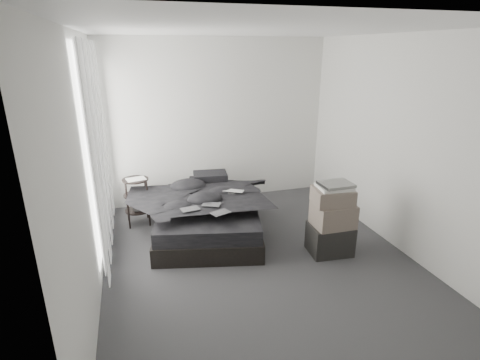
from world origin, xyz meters
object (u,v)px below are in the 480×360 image
object	(u,v)px
side_stand	(137,202)
laptop	(232,188)
box_lower	(330,239)
bed	(209,225)

from	to	relation	value
side_stand	laptop	bearing A→B (deg)	-26.39
laptop	box_lower	world-z (taller)	laptop
bed	laptop	bearing A→B (deg)	7.50
bed	laptop	xyz separation A→B (m)	(0.33, -0.03, 0.52)
laptop	side_stand	size ratio (longest dim) A/B	0.42
side_stand	box_lower	world-z (taller)	side_stand
side_stand	box_lower	xyz separation A→B (m)	(2.26, -1.53, -0.15)
bed	side_stand	distance (m)	1.12
box_lower	laptop	bearing A→B (deg)	138.05
bed	side_stand	bearing A→B (deg)	160.25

